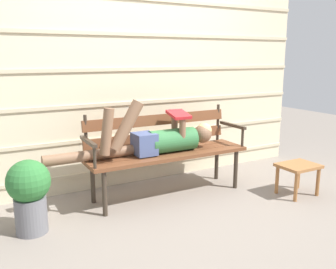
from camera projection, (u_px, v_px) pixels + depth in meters
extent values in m
plane|color=gray|center=(172.00, 197.00, 3.66)|extent=(12.00, 12.00, 0.00)
cube|color=beige|center=(143.00, 85.00, 3.98)|extent=(4.14, 0.06, 2.15)
cube|color=beige|center=(146.00, 165.00, 4.14)|extent=(4.14, 0.02, 0.04)
cube|color=beige|center=(145.00, 134.00, 4.06)|extent=(4.14, 0.02, 0.04)
cube|color=beige|center=(145.00, 102.00, 3.99)|extent=(4.14, 0.02, 0.04)
cube|color=beige|center=(145.00, 69.00, 3.91)|extent=(4.14, 0.02, 0.04)
cube|color=beige|center=(144.00, 34.00, 3.84)|extent=(4.14, 0.02, 0.04)
cube|color=brown|center=(175.00, 157.00, 3.51)|extent=(1.66, 0.14, 0.04)
cube|color=brown|center=(168.00, 154.00, 3.63)|extent=(1.66, 0.14, 0.04)
cube|color=brown|center=(161.00, 151.00, 3.76)|extent=(1.66, 0.14, 0.04)
cube|color=brown|center=(158.00, 137.00, 3.79)|extent=(1.59, 0.05, 0.11)
cube|color=brown|center=(158.00, 120.00, 3.75)|extent=(1.59, 0.05, 0.11)
cylinder|color=#382D23|center=(86.00, 136.00, 3.41)|extent=(0.03, 0.03, 0.41)
cylinder|color=#382D23|center=(218.00, 122.00, 4.13)|extent=(0.03, 0.03, 0.41)
cylinder|color=#382D23|center=(105.00, 194.00, 3.19)|extent=(0.04, 0.04, 0.41)
cylinder|color=#382D23|center=(236.00, 169.00, 3.88)|extent=(0.04, 0.04, 0.41)
cylinder|color=#382D23|center=(93.00, 182.00, 3.49)|extent=(0.04, 0.04, 0.41)
cylinder|color=#382D23|center=(217.00, 161.00, 4.17)|extent=(0.04, 0.04, 0.41)
cube|color=#382D23|center=(88.00, 142.00, 3.21)|extent=(0.04, 0.41, 0.03)
cylinder|color=#382D23|center=(95.00, 157.00, 3.09)|extent=(0.03, 0.03, 0.20)
cube|color=#382D23|center=(233.00, 125.00, 3.96)|extent=(0.04, 0.41, 0.03)
cylinder|color=#382D23|center=(242.00, 137.00, 3.84)|extent=(0.03, 0.03, 0.20)
cylinder|color=#33703D|center=(172.00, 140.00, 3.63)|extent=(0.49, 0.23, 0.23)
cube|color=#475684|center=(144.00, 144.00, 3.48)|extent=(0.20, 0.22, 0.21)
sphere|color=brown|center=(203.00, 134.00, 3.79)|extent=(0.19, 0.19, 0.19)
sphere|color=#E0C67A|center=(204.00, 130.00, 3.79)|extent=(0.16, 0.16, 0.16)
cylinder|color=brown|center=(126.00, 126.00, 3.29)|extent=(0.34, 0.11, 0.47)
cylinder|color=brown|center=(107.00, 132.00, 3.21)|extent=(0.15, 0.09, 0.43)
cylinder|color=brown|center=(91.00, 155.00, 3.31)|extent=(0.86, 0.10, 0.10)
cylinder|color=brown|center=(183.00, 129.00, 3.57)|extent=(0.06, 0.06, 0.24)
cylinder|color=brown|center=(175.00, 126.00, 3.71)|extent=(0.06, 0.06, 0.24)
cube|color=red|center=(179.00, 114.00, 3.61)|extent=(0.20, 0.27, 0.07)
cube|color=#9E6638|center=(298.00, 166.00, 3.67)|extent=(0.39, 0.31, 0.03)
cylinder|color=#9E6638|center=(296.00, 187.00, 3.53)|extent=(0.04, 0.04, 0.29)
cylinder|color=#9E6638|center=(318.00, 182.00, 3.67)|extent=(0.04, 0.04, 0.29)
cylinder|color=#9E6638|center=(277.00, 180.00, 3.74)|extent=(0.04, 0.04, 0.29)
cylinder|color=#9E6638|center=(298.00, 175.00, 3.88)|extent=(0.04, 0.04, 0.29)
cylinder|color=slate|center=(31.00, 215.00, 2.90)|extent=(0.25, 0.25, 0.29)
sphere|color=#2D7033|center=(28.00, 181.00, 2.84)|extent=(0.34, 0.34, 0.34)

